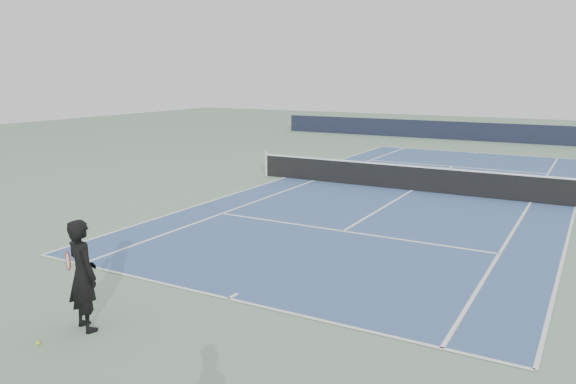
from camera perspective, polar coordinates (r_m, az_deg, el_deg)
The scene contains 6 objects.
ground at distance 21.51m, azimuth 12.50°, elevation 0.13°, with size 80.00×80.00×0.00m, color gray.
court_surface at distance 21.51m, azimuth 12.50°, elevation 0.14°, with size 10.97×23.77×0.01m, color #395688.
tennis_net at distance 21.42m, azimuth 12.56°, elevation 1.45°, with size 12.90×0.10×1.07m.
windscreen_far at distance 38.74m, azimuth 20.33°, elevation 5.68°, with size 30.00×0.25×1.20m, color black.
tennis_player at distance 10.12m, azimuth -20.12°, elevation -7.92°, with size 0.88×0.72×1.93m.
tennis_ball at distance 10.16m, azimuth -24.06°, elevation -13.83°, with size 0.07×0.07×0.07m, color #BEE22E.
Camera 1 is at (5.99, -20.22, 4.26)m, focal length 35.00 mm.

